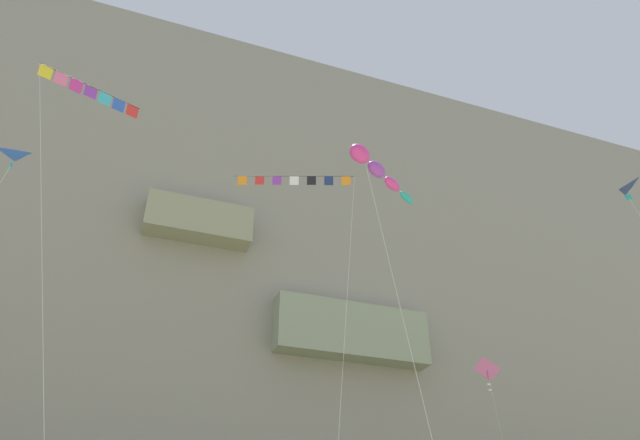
% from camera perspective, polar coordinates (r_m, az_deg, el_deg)
% --- Properties ---
extents(cliff_face, '(180.00, 29.21, 70.28)m').
position_cam_1_polar(cliff_face, '(79.37, -13.59, -7.32)').
color(cliff_face, gray).
rests_on(cliff_face, ground).
extents(kite_windsock_mid_right, '(3.73, 4.43, 15.98)m').
position_cam_1_polar(kite_windsock_mid_right, '(21.30, 5.30, 4.88)').
color(kite_windsock_mid_right, '#CC3399').
rests_on(kite_windsock_mid_right, ground).
extents(kite_banner_upper_left, '(4.92, 2.19, 20.14)m').
position_cam_1_polar(kite_banner_upper_left, '(25.51, -21.23, 10.33)').
color(kite_banner_upper_left, black).
rests_on(kite_banner_upper_left, ground).
extents(kite_delta_low_center, '(3.31, 2.64, 19.64)m').
position_cam_1_polar(kite_delta_low_center, '(30.42, -28.09, 3.00)').
color(kite_delta_low_center, blue).
rests_on(kite_delta_low_center, ground).
extents(kite_diamond_low_left, '(1.39, 3.46, 19.00)m').
position_cam_1_polar(kite_diamond_low_left, '(49.82, 15.75, -13.95)').
color(kite_diamond_low_left, pink).
rests_on(kite_diamond_low_left, ground).
extents(kite_banner_upper_mid, '(5.42, 5.38, 19.77)m').
position_cam_1_polar(kite_banner_upper_mid, '(27.68, -2.24, 2.56)').
color(kite_banner_upper_mid, black).
rests_on(kite_banner_upper_mid, ground).
extents(kite_delta_near_cliff, '(1.02, 5.17, 18.14)m').
position_cam_1_polar(kite_delta_near_cliff, '(29.25, 27.73, 0.47)').
color(kite_delta_near_cliff, navy).
rests_on(kite_delta_near_cliff, ground).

